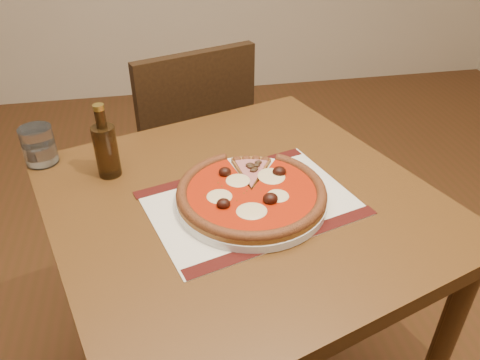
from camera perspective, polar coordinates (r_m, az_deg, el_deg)
name	(u,v)px	position (r m, az deg, el deg)	size (l,w,h in m)	color
table	(242,231)	(1.10, 0.20, -6.29)	(1.01, 1.01, 0.75)	#5A3415
chair_far	(188,144)	(1.74, -6.36, 4.34)	(0.53, 0.53, 0.88)	black
placemat	(251,203)	(1.01, 1.38, -2.80)	(0.43, 0.31, 0.00)	beige
plate	(251,199)	(1.01, 1.39, -2.34)	(0.32, 0.32, 0.02)	white
pizza	(251,192)	(0.99, 1.41, -1.43)	(0.32, 0.32, 0.04)	#AA6A29
ham_slice	(256,172)	(1.06, 1.93, 1.00)	(0.09, 0.13, 0.02)	#AA6A29
water_glass	(39,146)	(1.23, -23.33, 3.88)	(0.08, 0.08, 0.09)	white
bottle	(106,148)	(1.11, -16.03, 3.72)	(0.05, 0.05, 0.18)	#37220D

